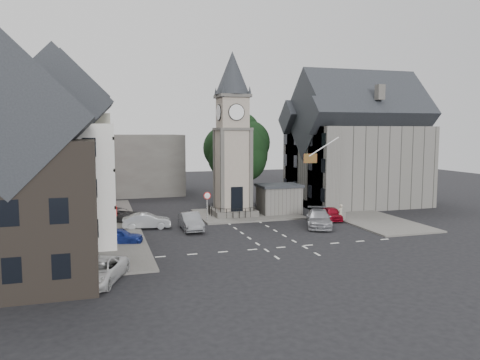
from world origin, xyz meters
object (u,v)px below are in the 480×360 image
object	(u,v)px
car_west_blue	(119,236)
pedestrian	(340,213)
clock_tower	(233,135)
car_east_red	(332,214)
stone_shelter	(279,199)

from	to	relation	value
car_west_blue	pedestrian	xyz separation A→B (m)	(20.34, 2.92, 0.22)
pedestrian	car_west_blue	bearing A→B (deg)	-13.81
clock_tower	car_east_red	world-z (taller)	clock_tower
stone_shelter	pedestrian	size ratio (longest dim) A/B	2.60
car_west_blue	pedestrian	size ratio (longest dim) A/B	2.16
car_east_red	pedestrian	world-z (taller)	pedestrian
stone_shelter	car_east_red	xyz separation A→B (m)	(3.70, -4.50, -0.94)
car_west_blue	car_east_red	bearing A→B (deg)	-66.19
car_west_blue	car_east_red	size ratio (longest dim) A/B	1.00
clock_tower	car_east_red	xyz separation A→B (m)	(8.50, -4.99, -7.51)
pedestrian	car_east_red	bearing A→B (deg)	-93.34
stone_shelter	car_west_blue	size ratio (longest dim) A/B	1.21
clock_tower	pedestrian	distance (m)	12.93
car_west_blue	pedestrian	bearing A→B (deg)	-69.11
stone_shelter	car_west_blue	distance (m)	18.37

